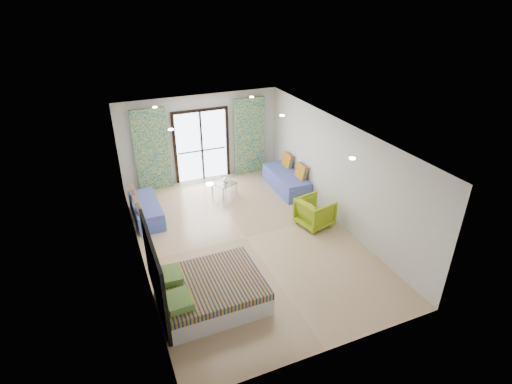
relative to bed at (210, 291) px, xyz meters
name	(u,v)px	position (x,y,z in m)	size (l,w,h in m)	color
floor	(246,237)	(1.48, 1.85, -0.28)	(5.00, 7.50, 0.01)	tan
ceiling	(245,134)	(1.48, 1.85, 2.42)	(5.00, 7.50, 0.01)	silver
wall_back	(201,138)	(1.48, 5.60, 1.07)	(5.00, 0.01, 2.70)	silver
wall_front	(333,290)	(1.48, -1.90, 1.07)	(5.00, 0.01, 2.70)	silver
wall_left	(135,210)	(-1.02, 1.85, 1.07)	(0.01, 7.50, 2.70)	silver
wall_right	(337,172)	(3.98, 1.85, 1.07)	(0.01, 7.50, 2.70)	silver
balcony_door	(201,141)	(1.48, 5.57, 0.97)	(1.76, 0.08, 2.28)	black
balcony_rail	(202,150)	(1.48, 5.58, 0.67)	(1.52, 0.03, 0.04)	#595451
curtain_left	(152,150)	(-0.07, 5.42, 0.97)	(1.00, 0.10, 2.50)	beige
curtain_right	(250,136)	(3.03, 5.42, 0.97)	(1.00, 0.10, 2.50)	beige
downlight_a	(210,184)	(0.08, -0.15, 2.39)	(0.12, 0.12, 0.02)	#FFE0B2
downlight_b	(352,158)	(2.88, -0.15, 2.39)	(0.12, 0.12, 0.02)	#FFE0B2
downlight_c	(171,130)	(0.08, 2.85, 2.39)	(0.12, 0.12, 0.02)	#FFE0B2
downlight_d	(282,115)	(2.88, 2.85, 2.39)	(0.12, 0.12, 0.02)	#FFE0B2
downlight_e	(155,107)	(0.08, 4.85, 2.39)	(0.12, 0.12, 0.02)	#FFE0B2
downlight_f	(252,97)	(2.88, 4.85, 2.39)	(0.12, 0.12, 0.02)	#FFE0B2
headboard	(155,273)	(-0.98, 0.00, 0.77)	(0.06, 2.10, 1.50)	black
switch_plate	(143,236)	(-0.99, 1.25, 0.77)	(0.02, 0.10, 0.10)	silver
bed	(210,291)	(0.00, 0.00, 0.00)	(1.97, 1.61, 0.68)	silver
daybed_left	(146,209)	(-0.64, 3.75, -0.02)	(0.70, 1.73, 0.85)	#4A5BB0
daybed_right	(286,180)	(3.59, 3.85, 0.01)	(0.77, 1.94, 0.95)	#4A5BB0
coffee_table	(224,184)	(1.73, 4.24, 0.06)	(0.75, 0.75, 0.67)	silver
vase	(226,180)	(1.78, 4.20, 0.20)	(0.19, 0.20, 0.19)	white
armchair	(315,211)	(3.34, 1.72, 0.13)	(0.80, 0.75, 0.82)	#90AD16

